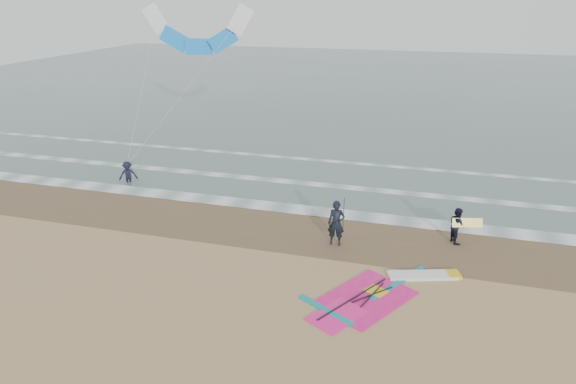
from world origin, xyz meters
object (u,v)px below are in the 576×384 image
(windsurf_rig, at_px, (383,292))
(person_walking, at_px, (457,225))
(person_wading, at_px, (127,169))
(surf_kite, at_px, (198,33))
(person_standing, at_px, (336,223))

(windsurf_rig, xyz_separation_m, person_walking, (2.61, 5.06, 0.77))
(person_wading, xyz_separation_m, surf_kite, (2.70, 4.70, 7.22))
(person_standing, bearing_deg, windsurf_rig, -57.07)
(windsurf_rig, relative_size, surf_kite, 0.66)
(person_walking, bearing_deg, windsurf_rig, 128.00)
(windsurf_rig, distance_m, person_wading, 17.32)
(person_standing, bearing_deg, surf_kite, 135.70)
(windsurf_rig, distance_m, person_standing, 4.25)
(person_walking, height_order, surf_kite, surf_kite)
(windsurf_rig, relative_size, person_walking, 3.55)
(windsurf_rig, height_order, person_walking, person_walking)
(person_walking, distance_m, person_wading, 18.27)
(person_wading, bearing_deg, person_standing, -47.93)
(person_standing, distance_m, person_walking, 5.31)
(person_wading, distance_m, surf_kite, 9.03)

